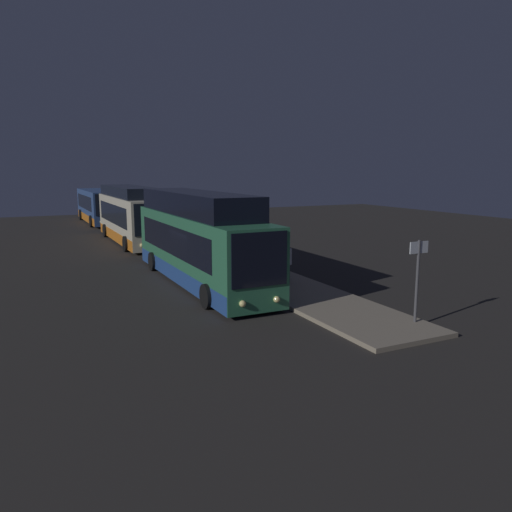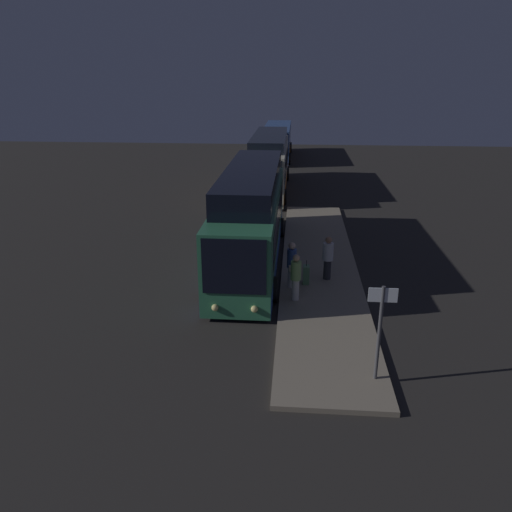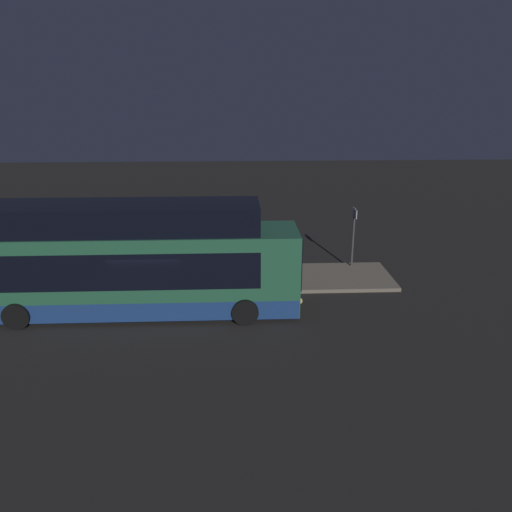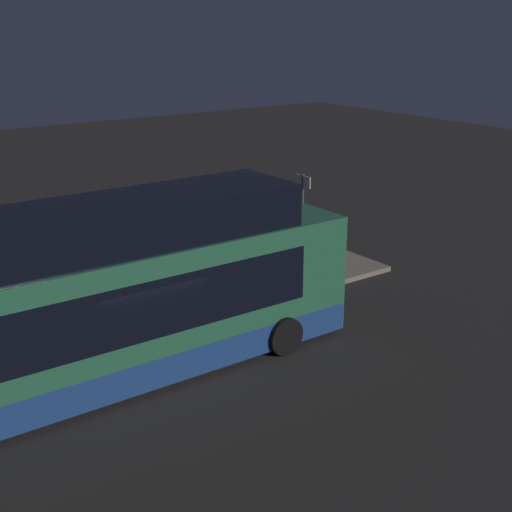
{
  "view_description": "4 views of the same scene",
  "coord_description": "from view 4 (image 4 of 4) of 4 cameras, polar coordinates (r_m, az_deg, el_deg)",
  "views": [
    {
      "loc": [
        20.63,
        -7.39,
        5.2
      ],
      "look_at": [
        3.94,
        0.75,
        1.95
      ],
      "focal_mm": 35.0,
      "sensor_mm": 36.0,
      "label": 1
    },
    {
      "loc": [
        20.51,
        2.09,
        8.09
      ],
      "look_at": [
        3.94,
        0.75,
        1.95
      ],
      "focal_mm": 35.0,
      "sensor_mm": 36.0,
      "label": 2
    },
    {
      "loc": [
        3.16,
        -17.18,
        8.08
      ],
      "look_at": [
        3.94,
        0.75,
        1.95
      ],
      "focal_mm": 35.0,
      "sensor_mm": 36.0,
      "label": 3
    },
    {
      "loc": [
        -6.43,
        -13.5,
        7.88
      ],
      "look_at": [
        3.94,
        0.75,
        1.95
      ],
      "focal_mm": 50.0,
      "sensor_mm": 36.0,
      "label": 4
    }
  ],
  "objects": [
    {
      "name": "passenger_boarding",
      "position": [
        19.92,
        -10.24,
        -1.54
      ],
      "size": [
        0.45,
        0.45,
        1.81
      ],
      "rotation": [
        0.0,
        0.0,
        -0.03
      ],
      "color": "#2D2D33",
      "rests_on": "platform"
    },
    {
      "name": "suitcase",
      "position": [
        19.64,
        -7.6,
        -3.55
      ],
      "size": [
        0.38,
        0.25,
        0.99
      ],
      "color": "#598C59",
      "rests_on": "platform"
    },
    {
      "name": "passenger_waiting",
      "position": [
        19.13,
        -5.73,
        -2.05
      ],
      "size": [
        0.58,
        0.41,
        1.85
      ],
      "rotation": [
        0.0,
        0.0,
        -1.43
      ],
      "color": "silver",
      "rests_on": "platform"
    },
    {
      "name": "bus_lead",
      "position": [
        15.94,
        -12.69,
        -4.06
      ],
      "size": [
        12.44,
        2.73,
        4.17
      ],
      "color": "#2D704C",
      "rests_on": "ground"
    },
    {
      "name": "ground",
      "position": [
        16.91,
        -9.46,
        -9.47
      ],
      "size": [
        80.0,
        80.0,
        0.0
      ],
      "primitive_type": "plane",
      "color": "#2B2826"
    },
    {
      "name": "sign_post",
      "position": [
        24.12,
        3.73,
        4.14
      ],
      "size": [
        0.1,
        0.75,
        2.76
      ],
      "color": "#4C4C51",
      "rests_on": "platform"
    },
    {
      "name": "platform",
      "position": [
        19.54,
        -13.79,
        -5.51
      ],
      "size": [
        20.0,
        3.24,
        0.16
      ],
      "color": "gray",
      "rests_on": "ground"
    },
    {
      "name": "passenger_with_bags",
      "position": [
        19.83,
        -3.17,
        -1.38
      ],
      "size": [
        0.4,
        0.4,
        1.78
      ],
      "rotation": [
        0.0,
        0.0,
        -3.12
      ],
      "color": "silver",
      "rests_on": "platform"
    }
  ]
}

